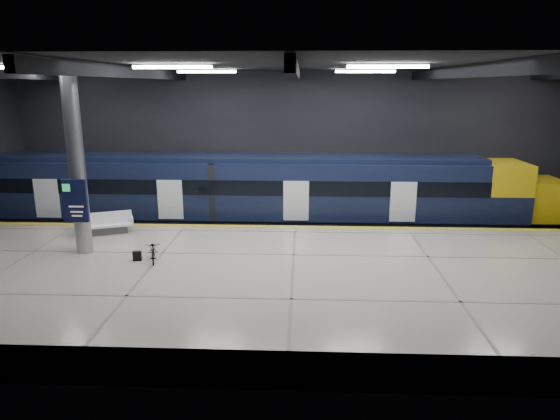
{
  "coord_description": "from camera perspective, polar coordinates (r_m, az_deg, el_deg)",
  "views": [
    {
      "loc": [
        0.27,
        -18.8,
        7.32
      ],
      "look_at": [
        -0.63,
        1.5,
        2.2
      ],
      "focal_mm": 32.0,
      "sensor_mm": 36.0,
      "label": 1
    }
  ],
  "objects": [
    {
      "name": "pannier_bag",
      "position": [
        18.92,
        -16.01,
        -5.07
      ],
      "size": [
        0.32,
        0.22,
        0.35
      ],
      "primitive_type": "cube",
      "rotation": [
        0.0,
        0.0,
        0.15
      ],
      "color": "black",
      "rests_on": "platform"
    },
    {
      "name": "bench",
      "position": [
        22.64,
        -19.18,
        -1.73
      ],
      "size": [
        2.34,
        1.66,
        0.96
      ],
      "rotation": [
        0.0,
        0.0,
        0.4
      ],
      "color": "#595B60",
      "rests_on": "platform"
    },
    {
      "name": "room_shell",
      "position": [
        18.87,
        1.72,
        9.27
      ],
      "size": [
        30.1,
        16.1,
        8.05
      ],
      "color": "black",
      "rests_on": "ground"
    },
    {
      "name": "info_column",
      "position": [
        19.81,
        -22.25,
        4.8
      ],
      "size": [
        0.9,
        0.78,
        6.9
      ],
      "color": "#9EA0A5",
      "rests_on": "platform"
    },
    {
      "name": "ground",
      "position": [
        20.18,
        1.61,
        -7.13
      ],
      "size": [
        30.0,
        30.0,
        0.0
      ],
      "primitive_type": "plane",
      "color": "black",
      "rests_on": "ground"
    },
    {
      "name": "rails",
      "position": [
        25.36,
        1.82,
        -2.45
      ],
      "size": [
        30.0,
        1.52,
        0.16
      ],
      "color": "gray",
      "rests_on": "ground"
    },
    {
      "name": "safety_strip",
      "position": [
        22.43,
        1.75,
        -1.95
      ],
      "size": [
        30.0,
        0.4,
        0.01
      ],
      "primitive_type": "cube",
      "color": "gold",
      "rests_on": "platform"
    },
    {
      "name": "bicycle",
      "position": [
        18.67,
        -14.3,
        -4.55
      ],
      "size": [
        0.9,
        1.53,
        0.76
      ],
      "primitive_type": "imported",
      "rotation": [
        0.0,
        0.0,
        0.29
      ],
      "color": "#99999E",
      "rests_on": "platform"
    },
    {
      "name": "platform",
      "position": [
        17.65,
        1.48,
        -8.41
      ],
      "size": [
        30.0,
        11.0,
        1.1
      ],
      "primitive_type": "cube",
      "color": "#C0B4A2",
      "rests_on": "ground"
    },
    {
      "name": "train",
      "position": [
        24.9,
        -0.88,
        1.94
      ],
      "size": [
        29.4,
        2.84,
        3.79
      ],
      "color": "black",
      "rests_on": "ground"
    }
  ]
}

